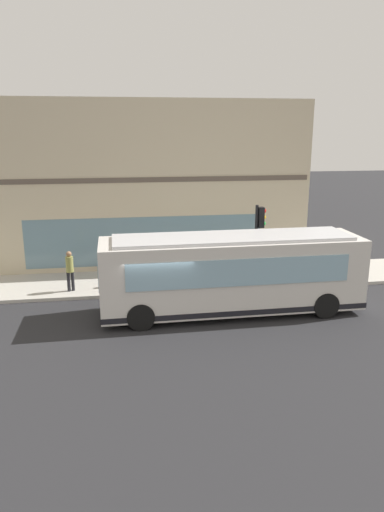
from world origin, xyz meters
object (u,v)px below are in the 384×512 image
object	(u,v)px
fire_hydrant	(110,279)
city_bus_nearside	(231,274)
traffic_light_near_corner	(259,230)
pedestrian_near_hydrant	(70,268)

from	to	relation	value
fire_hydrant	city_bus_nearside	bearing A→B (deg)	-125.71
city_bus_nearside	traffic_light_near_corner	world-z (taller)	traffic_light_near_corner
city_bus_nearside	pedestrian_near_hydrant	size ratio (longest dim) A/B	5.68
city_bus_nearside	fire_hydrant	xyz separation A→B (m)	(3.37, 4.69, -1.04)
city_bus_nearside	fire_hydrant	distance (m)	5.87
traffic_light_near_corner	pedestrian_near_hydrant	distance (m)	8.41
pedestrian_near_hydrant	traffic_light_near_corner	bearing A→B (deg)	-92.18
city_bus_nearside	traffic_light_near_corner	size ratio (longest dim) A/B	2.78
city_bus_nearside	pedestrian_near_hydrant	world-z (taller)	city_bus_nearside
city_bus_nearside	pedestrian_near_hydrant	distance (m)	7.10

